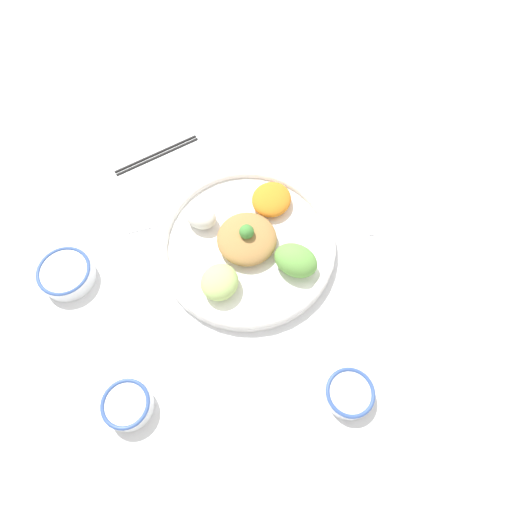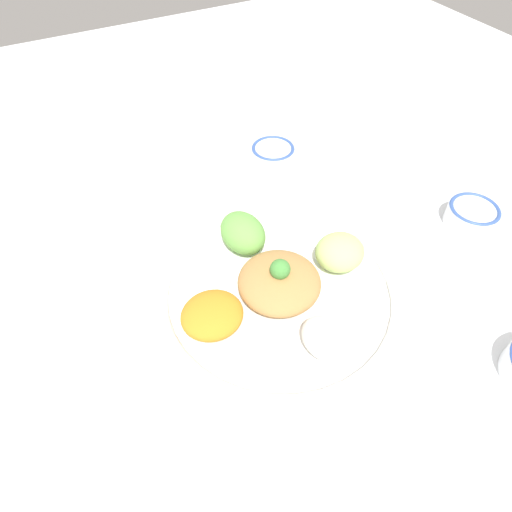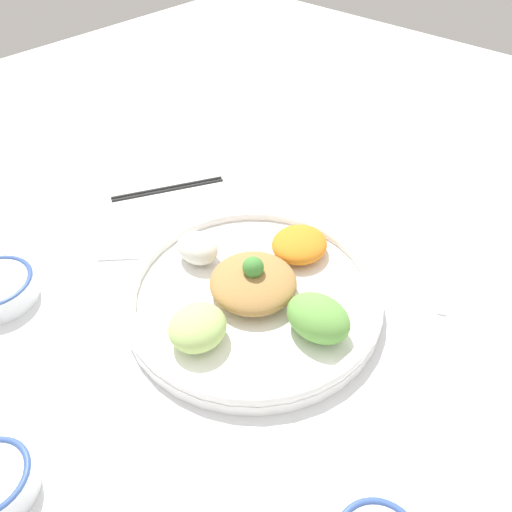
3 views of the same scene
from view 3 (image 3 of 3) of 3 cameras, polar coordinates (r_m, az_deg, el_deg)
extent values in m
plane|color=white|center=(0.77, 1.97, -4.18)|extent=(2.40, 2.40, 0.00)
cylinder|color=white|center=(0.75, -0.32, -4.72)|extent=(0.38, 0.38, 0.02)
torus|color=white|center=(0.74, -0.32, -3.93)|extent=(0.38, 0.38, 0.02)
ellipsoid|color=#6BAD4C|center=(0.68, 7.12, -7.03)|extent=(0.09, 0.07, 0.06)
ellipsoid|color=orange|center=(0.79, 4.98, 1.33)|extent=(0.09, 0.09, 0.04)
ellipsoid|color=white|center=(0.78, -6.71, 0.91)|extent=(0.07, 0.06, 0.05)
ellipsoid|color=#B7DB7A|center=(0.67, -6.70, -8.09)|extent=(0.08, 0.08, 0.05)
ellipsoid|color=#AD7F47|center=(0.72, -0.33, -3.03)|extent=(0.13, 0.13, 0.04)
sphere|color=#478E3D|center=(0.70, -0.34, -1.27)|extent=(0.03, 0.03, 0.03)
cylinder|color=black|center=(0.99, -10.09, 7.83)|extent=(0.11, 0.19, 0.01)
cylinder|color=black|center=(0.99, -9.97, 7.52)|extent=(0.11, 0.19, 0.01)
cube|color=silver|center=(0.81, 20.69, -4.10)|extent=(0.04, 0.08, 0.01)
ellipsoid|color=silver|center=(0.86, 21.02, -1.31)|extent=(0.05, 0.05, 0.01)
cube|color=silver|center=(0.85, -14.91, -0.04)|extent=(0.07, 0.07, 0.01)
ellipsoid|color=silver|center=(0.86, -18.67, -0.22)|extent=(0.05, 0.05, 0.01)
camera|label=1|loc=(0.30, -149.42, 62.19)|focal=30.00mm
camera|label=2|loc=(0.90, -9.13, 41.82)|focal=30.00mm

